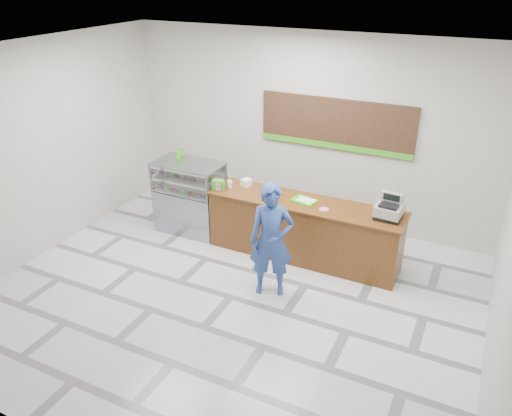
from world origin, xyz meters
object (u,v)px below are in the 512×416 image
at_px(display_case, 190,196).
at_px(cash_register, 389,209).
at_px(serving_tray, 305,200).
at_px(customer, 271,241).
at_px(sales_counter, 303,230).

relative_size(display_case, cash_register, 3.03).
relative_size(cash_register, serving_tray, 0.99).
distance_m(display_case, customer, 2.43).
relative_size(serving_tray, customer, 0.25).
bearing_deg(cash_register, display_case, -174.81).
distance_m(sales_counter, customer, 1.19).
height_order(display_case, cash_register, cash_register).
xyz_separation_m(serving_tray, customer, (-0.06, -1.17, -0.16)).
bearing_deg(sales_counter, serving_tray, 118.16).
bearing_deg(serving_tray, display_case, -166.65).
relative_size(sales_counter, cash_register, 7.44).
height_order(display_case, serving_tray, display_case).
bearing_deg(cash_register, sales_counter, -173.54).
xyz_separation_m(cash_register, serving_tray, (-1.35, -0.02, -0.13)).
bearing_deg(sales_counter, cash_register, 2.05).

